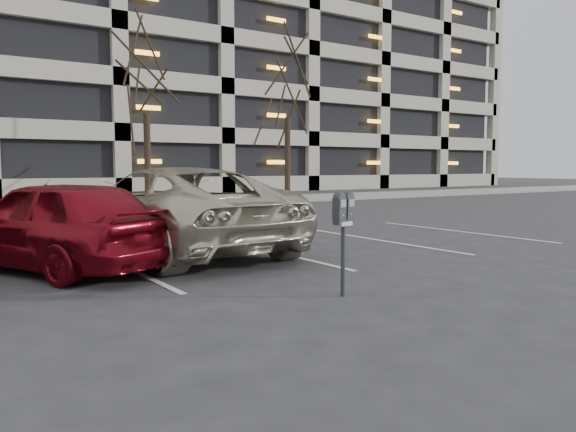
{
  "coord_description": "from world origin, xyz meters",
  "views": [
    {
      "loc": [
        -4.13,
        -6.75,
        1.59
      ],
      "look_at": [
        0.03,
        -0.5,
        0.93
      ],
      "focal_mm": 35.0,
      "sensor_mm": 36.0,
      "label": 1
    }
  ],
  "objects_px": {
    "tree_c": "(145,58)",
    "car_red": "(55,224)",
    "suv_silver": "(172,210)",
    "parking_meter": "(343,219)",
    "tree_d": "(287,67)"
  },
  "relations": [
    {
      "from": "tree_d",
      "to": "suv_silver",
      "type": "height_order",
      "value": "tree_d"
    },
    {
      "from": "suv_silver",
      "to": "tree_c",
      "type": "bearing_deg",
      "value": -113.4
    },
    {
      "from": "suv_silver",
      "to": "tree_d",
      "type": "bearing_deg",
      "value": -136.3
    },
    {
      "from": "tree_c",
      "to": "car_red",
      "type": "bearing_deg",
      "value": -114.95
    },
    {
      "from": "tree_c",
      "to": "tree_d",
      "type": "bearing_deg",
      "value": 0.0
    },
    {
      "from": "parking_meter",
      "to": "suv_silver",
      "type": "xyz_separation_m",
      "value": [
        -0.39,
        4.52,
        -0.17
      ]
    },
    {
      "from": "car_red",
      "to": "parking_meter",
      "type": "bearing_deg",
      "value": 99.55
    },
    {
      "from": "parking_meter",
      "to": "tree_c",
      "type": "bearing_deg",
      "value": 63.18
    },
    {
      "from": "tree_c",
      "to": "car_red",
      "type": "height_order",
      "value": "tree_c"
    },
    {
      "from": "suv_silver",
      "to": "parking_meter",
      "type": "bearing_deg",
      "value": 89.39
    },
    {
      "from": "tree_d",
      "to": "tree_c",
      "type": "bearing_deg",
      "value": 180.0
    },
    {
      "from": "car_red",
      "to": "suv_silver",
      "type": "bearing_deg",
      "value": 173.97
    },
    {
      "from": "tree_c",
      "to": "parking_meter",
      "type": "distance_m",
      "value": 18.59
    },
    {
      "from": "tree_c",
      "to": "suv_silver",
      "type": "relative_size",
      "value": 1.41
    },
    {
      "from": "tree_c",
      "to": "tree_d",
      "type": "height_order",
      "value": "tree_d"
    }
  ]
}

